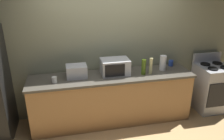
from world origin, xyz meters
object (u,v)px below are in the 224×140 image
object	(u,v)px
stove_range	(211,87)
bottle_vinegar	(151,66)
microwave	(115,67)
bottle_olive_oil	(144,67)
toaster_oven	(77,71)
mug_white	(54,80)
mug_blue	(171,63)
paper_towel_roll	(163,63)

from	to	relation	value
stove_range	bottle_vinegar	size ratio (longest dim) A/B	3.76
microwave	bottle_olive_oil	xyz separation A→B (m)	(0.48, -0.11, 0.00)
toaster_oven	bottle_olive_oil	world-z (taller)	bottle_olive_oil
bottle_vinegar	mug_white	world-z (taller)	bottle_vinegar
toaster_oven	bottle_olive_oil	xyz separation A→B (m)	(1.14, -0.12, 0.03)
microwave	bottle_vinegar	world-z (taller)	bottle_vinegar
bottle_olive_oil	mug_blue	world-z (taller)	bottle_olive_oil
bottle_olive_oil	toaster_oven	bearing A→B (deg)	173.86
bottle_vinegar	bottle_olive_oil	distance (m)	0.13
stove_range	mug_blue	bearing A→B (deg)	164.88
stove_range	toaster_oven	distance (m)	2.65
microwave	bottle_olive_oil	world-z (taller)	bottle_olive_oil
mug_blue	microwave	bearing A→B (deg)	-171.45
toaster_oven	stove_range	bearing A→B (deg)	-1.33
toaster_oven	mug_blue	bearing A→B (deg)	5.04
bottle_vinegar	bottle_olive_oil	size ratio (longest dim) A/B	1.06
microwave	toaster_oven	size ratio (longest dim) A/B	1.41
toaster_oven	bottle_vinegar	bearing A→B (deg)	-5.57
toaster_oven	bottle_olive_oil	bearing A→B (deg)	-6.14
paper_towel_roll	mug_blue	xyz separation A→B (m)	(0.24, 0.17, -0.08)
stove_range	bottle_olive_oil	distance (m)	1.57
mug_white	mug_blue	size ratio (longest dim) A/B	0.93
bottle_vinegar	mug_white	distance (m)	1.64
bottle_vinegar	mug_blue	world-z (taller)	bottle_vinegar
bottle_olive_oil	mug_blue	size ratio (longest dim) A/B	2.54
microwave	bottle_olive_oil	bearing A→B (deg)	-12.91
mug_blue	toaster_oven	bearing A→B (deg)	-174.96
stove_range	microwave	xyz separation A→B (m)	(-1.94, 0.05, 0.57)
toaster_oven	paper_towel_roll	world-z (taller)	paper_towel_roll
paper_towel_roll	mug_blue	distance (m)	0.31
mug_white	bottle_vinegar	bearing A→B (deg)	0.85
microwave	toaster_oven	bearing A→B (deg)	178.94
stove_range	mug_white	world-z (taller)	stove_range
mug_white	mug_blue	world-z (taller)	mug_blue
toaster_oven	bottle_vinegar	distance (m)	1.27
microwave	paper_towel_roll	size ratio (longest dim) A/B	1.78
toaster_oven	bottle_olive_oil	size ratio (longest dim) A/B	1.25
stove_range	paper_towel_roll	size ratio (longest dim) A/B	4.00
microwave	bottle_olive_oil	distance (m)	0.49
toaster_oven	mug_white	xyz separation A→B (m)	(-0.36, -0.15, -0.06)
mug_white	stove_range	bearing A→B (deg)	1.69
microwave	mug_white	size ratio (longest dim) A/B	4.83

